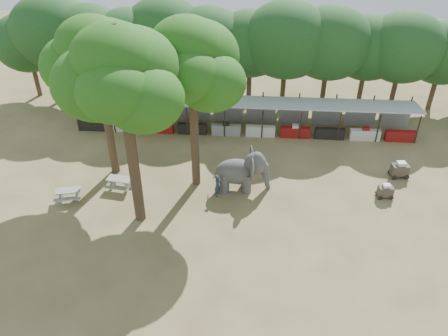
# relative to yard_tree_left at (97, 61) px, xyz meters

# --- Properties ---
(ground) EXTENTS (100.00, 100.00, 0.00)m
(ground) POSITION_rel_yard_tree_left_xyz_m (9.13, -7.19, -8.20)
(ground) COLOR brown
(ground) RESTS_ON ground
(vendor_stalls) EXTENTS (28.00, 2.99, 2.80)m
(vendor_stalls) POSITION_rel_yard_tree_left_xyz_m (9.13, 6.65, -7.02)
(vendor_stalls) COLOR #A6AAAE
(vendor_stalls) RESTS_ON ground
(yard_tree_left) EXTENTS (7.10, 6.90, 11.02)m
(yard_tree_left) POSITION_rel_yard_tree_left_xyz_m (0.00, 0.00, 0.00)
(yard_tree_left) COLOR #332316
(yard_tree_left) RESTS_ON ground
(yard_tree_center) EXTENTS (7.10, 6.90, 12.04)m
(yard_tree_center) POSITION_rel_yard_tree_left_xyz_m (3.00, -5.00, 1.01)
(yard_tree_center) COLOR #332316
(yard_tree_center) RESTS_ON ground
(yard_tree_back) EXTENTS (7.10, 6.90, 11.36)m
(yard_tree_back) POSITION_rel_yard_tree_left_xyz_m (6.00, -1.00, 0.34)
(yard_tree_back) COLOR #332316
(yard_tree_back) RESTS_ON ground
(backdrop_trees) EXTENTS (46.46, 5.95, 8.33)m
(backdrop_trees) POSITION_rel_yard_tree_left_xyz_m (9.13, 11.81, -2.69)
(backdrop_trees) COLOR #332316
(backdrop_trees) RESTS_ON ground
(elephant) EXTENTS (3.79, 2.90, 2.89)m
(elephant) POSITION_rel_yard_tree_left_xyz_m (9.33, -1.61, -6.76)
(elephant) COLOR #413F3F
(elephant) RESTS_ON ground
(handler) EXTENTS (0.55, 0.67, 1.60)m
(handler) POSITION_rel_yard_tree_left_xyz_m (7.74, -2.52, -7.40)
(handler) COLOR #26384C
(handler) RESTS_ON ground
(picnic_table_near) EXTENTS (1.89, 1.78, 0.79)m
(picnic_table_near) POSITION_rel_yard_tree_left_xyz_m (-1.97, -3.71, -7.69)
(picnic_table_near) COLOR gray
(picnic_table_near) RESTS_ON ground
(picnic_table_far) EXTENTS (1.86, 1.72, 0.83)m
(picnic_table_far) POSITION_rel_yard_tree_left_xyz_m (1.05, -2.24, -7.66)
(picnic_table_far) COLOR gray
(picnic_table_far) RESTS_ON ground
(cart_front) EXTENTS (1.10, 0.78, 1.02)m
(cart_front) POSITION_rel_yard_tree_left_xyz_m (18.82, -1.88, -7.70)
(cart_front) COLOR #392F28
(cart_front) RESTS_ON ground
(cart_back) EXTENTS (1.35, 0.98, 1.23)m
(cart_back) POSITION_rel_yard_tree_left_xyz_m (20.35, 0.60, -7.59)
(cart_back) COLOR #392F28
(cart_back) RESTS_ON ground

